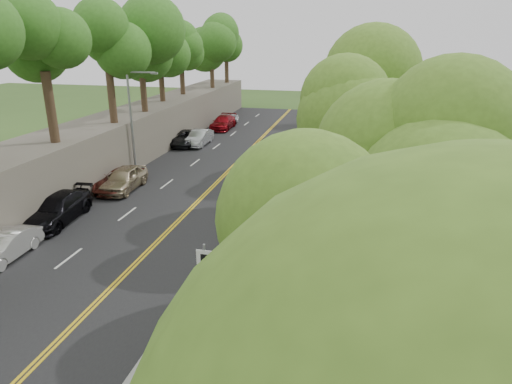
{
  "coord_description": "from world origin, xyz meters",
  "views": [
    {
      "loc": [
        6.45,
        -17.6,
        10.67
      ],
      "look_at": [
        0.5,
        8.0,
        1.4
      ],
      "focal_mm": 32.0,
      "sensor_mm": 36.0,
      "label": 1
    }
  ],
  "objects_px": {
    "car_1": "(5,246)",
    "signpost": "(205,272)",
    "car_2": "(120,180)",
    "person_far": "(320,146)",
    "concrete_block": "(285,274)",
    "construction_barrel": "(321,148)",
    "painter_0": "(230,250)",
    "streetlight": "(134,115)"
  },
  "relations": [
    {
      "from": "concrete_block",
      "to": "car_1",
      "type": "height_order",
      "value": "car_1"
    },
    {
      "from": "car_1",
      "to": "person_far",
      "type": "bearing_deg",
      "value": 58.53
    },
    {
      "from": "construction_barrel",
      "to": "car_2",
      "type": "bearing_deg",
      "value": -133.64
    },
    {
      "from": "construction_barrel",
      "to": "person_far",
      "type": "relative_size",
      "value": 0.53
    },
    {
      "from": "car_2",
      "to": "person_far",
      "type": "height_order",
      "value": "person_far"
    },
    {
      "from": "signpost",
      "to": "construction_barrel",
      "type": "height_order",
      "value": "signpost"
    },
    {
      "from": "signpost",
      "to": "construction_barrel",
      "type": "bearing_deg",
      "value": 85.82
    },
    {
      "from": "concrete_block",
      "to": "signpost",
      "type": "bearing_deg",
      "value": -129.24
    },
    {
      "from": "car_1",
      "to": "signpost",
      "type": "bearing_deg",
      "value": -13.88
    },
    {
      "from": "construction_barrel",
      "to": "car_1",
      "type": "relative_size",
      "value": 0.23
    },
    {
      "from": "signpost",
      "to": "car_1",
      "type": "bearing_deg",
      "value": 168.38
    },
    {
      "from": "streetlight",
      "to": "person_far",
      "type": "xyz_separation_m",
      "value": [
        13.47,
        8.76,
        -3.7
      ]
    },
    {
      "from": "painter_0",
      "to": "person_far",
      "type": "distance_m",
      "value": 21.86
    },
    {
      "from": "streetlight",
      "to": "signpost",
      "type": "distance_m",
      "value": 20.72
    },
    {
      "from": "concrete_block",
      "to": "car_2",
      "type": "distance_m",
      "value": 16.83
    },
    {
      "from": "streetlight",
      "to": "construction_barrel",
      "type": "relative_size",
      "value": 8.5
    },
    {
      "from": "car_2",
      "to": "person_far",
      "type": "distance_m",
      "value": 18.05
    },
    {
      "from": "car_1",
      "to": "car_2",
      "type": "height_order",
      "value": "car_2"
    },
    {
      "from": "streetlight",
      "to": "signpost",
      "type": "relative_size",
      "value": 2.58
    },
    {
      "from": "streetlight",
      "to": "car_1",
      "type": "bearing_deg",
      "value": -88.66
    },
    {
      "from": "car_2",
      "to": "streetlight",
      "type": "bearing_deg",
      "value": 95.23
    },
    {
      "from": "car_1",
      "to": "car_2",
      "type": "bearing_deg",
      "value": 86.59
    },
    {
      "from": "streetlight",
      "to": "car_1",
      "type": "relative_size",
      "value": 1.96
    },
    {
      "from": "signpost",
      "to": "car_1",
      "type": "relative_size",
      "value": 0.76
    },
    {
      "from": "car_1",
      "to": "car_2",
      "type": "distance_m",
      "value": 10.86
    },
    {
      "from": "car_2",
      "to": "person_far",
      "type": "xyz_separation_m",
      "value": [
        12.91,
        12.62,
        0.2
      ]
    },
    {
      "from": "person_far",
      "to": "signpost",
      "type": "bearing_deg",
      "value": 69.14
    },
    {
      "from": "car_2",
      "to": "signpost",
      "type": "bearing_deg",
      "value": -53.27
    },
    {
      "from": "streetlight",
      "to": "signpost",
      "type": "height_order",
      "value": "streetlight"
    },
    {
      "from": "signpost",
      "to": "concrete_block",
      "type": "distance_m",
      "value": 4.38
    },
    {
      "from": "streetlight",
      "to": "painter_0",
      "type": "xyz_separation_m",
      "value": [
        11.34,
        -13.0,
        -3.74
      ]
    },
    {
      "from": "streetlight",
      "to": "car_1",
      "type": "height_order",
      "value": "streetlight"
    },
    {
      "from": "concrete_block",
      "to": "streetlight",
      "type": "bearing_deg",
      "value": 135.6
    },
    {
      "from": "concrete_block",
      "to": "car_2",
      "type": "relative_size",
      "value": 0.25
    },
    {
      "from": "car_2",
      "to": "painter_0",
      "type": "xyz_separation_m",
      "value": [
        10.77,
        -9.14,
        0.17
      ]
    },
    {
      "from": "painter_0",
      "to": "person_far",
      "type": "height_order",
      "value": "person_far"
    },
    {
      "from": "construction_barrel",
      "to": "streetlight",
      "type": "bearing_deg",
      "value": -144.32
    },
    {
      "from": "painter_0",
      "to": "person_far",
      "type": "relative_size",
      "value": 0.96
    },
    {
      "from": "signpost",
      "to": "painter_0",
      "type": "distance_m",
      "value": 4.16
    },
    {
      "from": "construction_barrel",
      "to": "painter_0",
      "type": "height_order",
      "value": "painter_0"
    },
    {
      "from": "signpost",
      "to": "car_2",
      "type": "distance_m",
      "value": 17.16
    },
    {
      "from": "concrete_block",
      "to": "car_2",
      "type": "bearing_deg",
      "value": 143.69
    }
  ]
}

